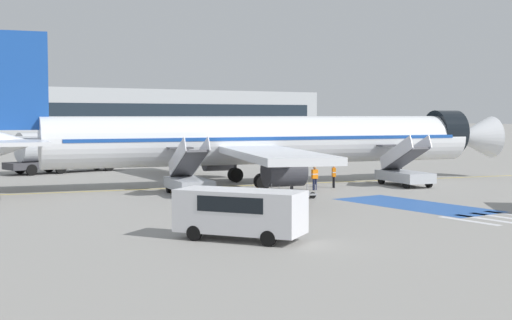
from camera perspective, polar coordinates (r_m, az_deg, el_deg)
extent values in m
plane|color=gray|center=(52.53, 1.63, -2.02)|extent=(600.00, 600.00, 0.00)
cube|color=gold|center=(52.83, 1.01, -1.98)|extent=(74.32, 18.48, 0.01)
cube|color=#2856A8|center=(42.00, 12.61, -3.54)|extent=(4.06, 9.87, 0.01)
cube|color=silver|center=(36.49, 16.67, -4.69)|extent=(0.44, 3.60, 0.01)
cube|color=silver|center=(37.43, 17.83, -4.50)|extent=(0.44, 3.60, 0.01)
cube|color=silver|center=(38.38, 18.92, -4.32)|extent=(0.44, 3.60, 0.01)
cylinder|color=silver|center=(52.60, 1.01, 1.60)|extent=(32.39, 11.19, 3.53)
cone|color=silver|center=(61.71, 16.90, 1.75)|extent=(4.59, 4.28, 3.46)
cylinder|color=black|center=(60.12, 14.91, 2.16)|extent=(2.91, 3.97, 3.56)
cube|color=#19479E|center=(52.60, 1.01, 1.79)|extent=(29.88, 10.64, 0.24)
cube|color=silver|center=(59.42, -4.82, 1.32)|extent=(5.82, 16.20, 0.44)
cylinder|color=#38383D|center=(58.55, -2.99, 0.09)|extent=(2.94, 2.51, 1.96)
cube|color=silver|center=(43.76, 1.16, 0.49)|extent=(9.82, 16.29, 0.44)
cylinder|color=#38383D|center=(45.76, 2.26, -0.92)|extent=(2.94, 2.51, 1.96)
cube|color=#19479E|center=(48.87, -19.20, 6.03)|extent=(4.88, 1.53, 6.41)
cube|color=silver|center=(52.22, -18.64, 1.59)|extent=(4.43, 6.24, 0.24)
cube|color=silver|center=(45.52, -18.31, 1.32)|extent=(4.43, 6.24, 0.24)
cylinder|color=#38383D|center=(57.87, 11.52, 0.11)|extent=(0.20, 0.20, 2.54)
cylinder|color=black|center=(57.97, 11.50, -1.14)|extent=(0.88, 0.47, 0.84)
cylinder|color=#38383D|center=(54.80, -1.67, -0.04)|extent=(0.24, 0.24, 2.23)
cylinder|color=black|center=(54.89, -1.67, -1.20)|extent=(1.21, 0.85, 1.10)
cylinder|color=#38383D|center=(49.44, 0.51, -0.44)|extent=(0.24, 0.24, 2.23)
cylinder|color=black|center=(49.53, 0.51, -1.73)|extent=(1.21, 0.85, 1.10)
cube|color=#ADB2BA|center=(52.97, 11.80, -1.29)|extent=(3.28, 5.19, 0.70)
cylinder|color=black|center=(53.93, 10.00, -1.55)|extent=(0.38, 0.73, 0.70)
cylinder|color=black|center=(54.91, 11.67, -1.48)|extent=(0.38, 0.73, 0.70)
cylinder|color=black|center=(51.09, 11.93, -1.86)|extent=(0.38, 0.73, 0.70)
cylinder|color=black|center=(52.12, 13.66, -1.78)|extent=(0.38, 0.73, 0.70)
cube|color=#4C4C51|center=(52.88, 11.82, 0.06)|extent=(2.38, 4.37, 1.94)
cube|color=#4C4C51|center=(54.76, 10.55, 1.14)|extent=(1.87, 1.46, 0.12)
cube|color=silver|center=(52.44, 11.12, 0.56)|extent=(1.13, 4.35, 2.67)
cube|color=silver|center=(53.27, 12.52, 0.59)|extent=(1.13, 4.35, 2.67)
cube|color=#ADB2BA|center=(46.31, -5.40, -1.93)|extent=(3.28, 5.19, 0.70)
cylinder|color=black|center=(47.73, -7.01, -2.20)|extent=(0.38, 0.73, 0.70)
cylinder|color=black|center=(48.21, -4.85, -2.13)|extent=(0.38, 0.73, 0.70)
cylinder|color=black|center=(44.49, -5.98, -2.62)|extent=(0.38, 0.73, 0.70)
cylinder|color=black|center=(45.00, -3.67, -2.53)|extent=(0.38, 0.73, 0.70)
cube|color=#4C4C51|center=(46.20, -5.41, -0.33)|extent=(2.38, 4.37, 2.04)
cube|color=#4C4C51|center=(48.35, -6.13, 0.96)|extent=(1.87, 1.46, 0.12)
cube|color=silver|center=(45.97, -6.33, 0.24)|extent=(1.13, 4.36, 2.75)
cube|color=silver|center=(46.38, -4.49, 0.28)|extent=(1.13, 4.36, 2.75)
cube|color=#38383D|center=(65.90, -15.40, -0.31)|extent=(9.82, 3.62, 0.60)
cube|color=silver|center=(68.05, -11.86, 0.29)|extent=(2.40, 2.61, 1.60)
cube|color=black|center=(68.57, -11.09, 0.59)|extent=(0.28, 1.99, 0.70)
cylinder|color=#B7BCC4|center=(65.63, -15.76, 1.05)|extent=(6.86, 3.33, 2.57)
cylinder|color=gold|center=(65.63, -15.76, 1.05)|extent=(0.66, 2.65, 2.62)
cylinder|color=black|center=(68.93, -12.65, -0.35)|extent=(0.99, 0.39, 0.96)
cylinder|color=black|center=(66.86, -11.67, -0.46)|extent=(0.99, 0.39, 0.96)
cylinder|color=black|center=(66.76, -16.26, -0.53)|extent=(0.99, 0.39, 0.96)
cylinder|color=black|center=(64.63, -15.36, -0.65)|extent=(0.99, 0.39, 0.96)
cylinder|color=black|center=(65.68, -18.36, -0.64)|extent=(0.99, 0.39, 0.96)
cylinder|color=black|center=(63.51, -17.52, -0.77)|extent=(0.99, 0.39, 0.96)
cube|color=silver|center=(29.62, -1.29, -4.11)|extent=(4.60, 5.59, 1.77)
cube|color=black|center=(29.56, -1.29, -3.36)|extent=(3.34, 3.59, 0.64)
cylinder|color=black|center=(29.61, -4.96, -5.85)|extent=(0.51, 0.65, 0.64)
cylinder|color=black|center=(31.29, -3.33, -5.33)|extent=(0.51, 0.65, 0.64)
cylinder|color=black|center=(28.25, 0.99, -6.30)|extent=(0.51, 0.65, 0.64)
cylinder|color=black|center=(30.00, 2.35, -5.72)|extent=(0.51, 0.65, 0.64)
cube|color=gray|center=(44.51, 3.01, -2.72)|extent=(2.92, 2.19, 0.12)
cylinder|color=black|center=(45.48, 3.95, -2.66)|extent=(0.41, 0.21, 0.40)
cylinder|color=black|center=(44.31, 4.56, -2.83)|extent=(0.41, 0.21, 0.40)
cylinder|color=black|center=(44.75, 1.47, -2.76)|extent=(0.41, 0.21, 0.40)
cylinder|color=black|center=(43.56, 2.03, -2.93)|extent=(0.41, 0.21, 0.40)
cylinder|color=gray|center=(45.54, 4.11, -2.15)|extent=(0.05, 0.05, 0.55)
cylinder|color=gray|center=(44.27, 4.78, -2.32)|extent=(0.05, 0.05, 0.55)
cylinder|color=gray|center=(44.71, 1.26, -2.25)|extent=(0.05, 0.05, 0.55)
cylinder|color=gray|center=(43.41, 1.86, -2.43)|extent=(0.05, 0.05, 0.55)
cylinder|color=black|center=(49.66, 2.92, -1.90)|extent=(0.14, 0.14, 0.78)
cylinder|color=black|center=(49.50, 2.84, -1.92)|extent=(0.14, 0.14, 0.78)
cube|color=orange|center=(49.52, 2.88, -1.11)|extent=(0.47, 0.38, 0.62)
cube|color=silver|center=(49.52, 2.88, -1.11)|extent=(0.49, 0.39, 0.06)
sphere|color=tan|center=(49.48, 2.88, -0.63)|extent=(0.21, 0.21, 0.21)
cylinder|color=black|center=(50.93, 6.22, -1.77)|extent=(0.14, 0.14, 0.79)
cylinder|color=black|center=(50.77, 6.26, -1.79)|extent=(0.14, 0.14, 0.79)
cube|color=orange|center=(50.79, 6.24, -0.98)|extent=(0.39, 0.47, 0.63)
cube|color=silver|center=(50.79, 6.24, -0.98)|extent=(0.41, 0.49, 0.06)
sphere|color=tan|center=(50.76, 6.25, -0.51)|extent=(0.21, 0.21, 0.21)
cylinder|color=#191E38|center=(49.21, 4.80, -1.95)|extent=(0.14, 0.14, 0.79)
cylinder|color=#191E38|center=(49.13, 4.63, -1.96)|extent=(0.14, 0.14, 0.79)
cube|color=orange|center=(49.11, 4.72, -1.13)|extent=(0.45, 0.29, 0.63)
cube|color=silver|center=(49.11, 4.72, -1.13)|extent=(0.46, 0.30, 0.06)
sphere|color=#9E704C|center=(49.07, 4.72, -0.64)|extent=(0.22, 0.22, 0.22)
cone|color=orange|center=(39.93, -3.15, -3.40)|extent=(0.54, 0.54, 0.59)
cylinder|color=white|center=(39.93, -3.15, -3.36)|extent=(0.29, 0.29, 0.07)
cone|color=orange|center=(45.18, 0.09, -2.56)|extent=(0.55, 0.55, 0.61)
cylinder|color=white|center=(45.18, 0.09, -2.52)|extent=(0.30, 0.30, 0.07)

